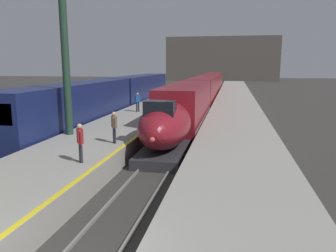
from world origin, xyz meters
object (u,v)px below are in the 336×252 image
Objects in this scene: station_column_mid at (64,35)px; highspeed_train_main at (203,90)px; passenger_far_waiting at (80,140)px; rolling_suitcase at (154,108)px; passenger_mid_platform at (114,125)px; passenger_near_edge at (138,101)px; regional_train_adjacent at (117,95)px.

highspeed_train_main is at bearing 76.41° from station_column_mid.
passenger_far_waiting reaches higher than rolling_suitcase.
passenger_far_waiting is at bearing -95.05° from highspeed_train_main.
station_column_mid is 12.07m from rolling_suitcase.
passenger_mid_platform is 3.63m from passenger_far_waiting.
passenger_mid_platform is 12.07m from rolling_suitcase.
highspeed_train_main is 33.40× the size of passenger_near_edge.
passenger_far_waiting is at bearing -82.78° from passenger_near_edge.
regional_train_adjacent is at bearing 140.43° from rolling_suitcase.
highspeed_train_main is 26.15m from passenger_mid_platform.
regional_train_adjacent reaches higher than passenger_near_edge.
regional_train_adjacent is 37.27× the size of rolling_suitcase.
regional_train_adjacent is 20.45m from passenger_far_waiting.
rolling_suitcase is (1.36, 0.37, -0.69)m from passenger_near_edge.
regional_train_adjacent reaches higher than passenger_mid_platform.
highspeed_train_main is at bearing 72.42° from passenger_near_edge.
station_column_mid reaches higher than highspeed_train_main.
passenger_mid_platform is at bearing 87.16° from passenger_far_waiting.
station_column_mid is at bearing -81.35° from regional_train_adjacent.
regional_train_adjacent is 5.67m from passenger_near_edge.
highspeed_train_main is 25.58m from station_column_mid.
rolling_suitcase is (-0.57, 15.65, -0.69)m from passenger_far_waiting.
station_column_mid reaches higher than passenger_far_waiting.
highspeed_train_main reaches higher than passenger_near_edge.
passenger_near_edge is 1.00× the size of passenger_mid_platform.
rolling_suitcase is (-0.75, 12.02, -0.69)m from passenger_mid_platform.
passenger_far_waiting is (-2.62, -29.66, 0.08)m from highspeed_train_main.
highspeed_train_main is at bearing 50.86° from regional_train_adjacent.
rolling_suitcase is at bearing 92.10° from passenger_far_waiting.
passenger_near_edge is at bearing 97.22° from passenger_far_waiting.
regional_train_adjacent is at bearing 109.39° from passenger_mid_platform.
highspeed_train_main is 33.40× the size of passenger_far_waiting.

